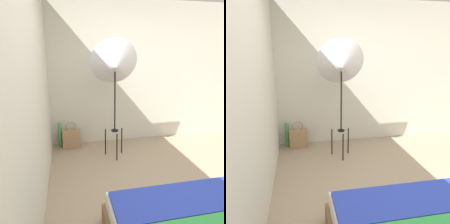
# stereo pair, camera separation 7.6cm
# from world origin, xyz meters

# --- Properties ---
(ground_plane) EXTENTS (14.00, 14.00, 0.00)m
(ground_plane) POSITION_xyz_m (0.00, 0.00, 0.00)
(ground_plane) COLOR gray
(wall_back) EXTENTS (8.00, 0.05, 2.60)m
(wall_back) POSITION_xyz_m (0.00, 2.26, 1.30)
(wall_back) COLOR beige
(wall_back) RESTS_ON ground_plane
(wall_side_left) EXTENTS (0.05, 8.00, 2.60)m
(wall_side_left) POSITION_xyz_m (-1.50, 1.00, 1.30)
(wall_side_left) COLOR beige
(wall_side_left) RESTS_ON ground_plane
(photo_umbrella) EXTENTS (0.75, 0.47, 1.91)m
(photo_umbrella) POSITION_xyz_m (-0.42, 1.56, 1.51)
(photo_umbrella) COLOR black
(photo_umbrella) RESTS_ON ground_plane
(tote_bag) EXTENTS (0.32, 0.18, 0.50)m
(tote_bag) POSITION_xyz_m (-1.12, 2.05, 0.17)
(tote_bag) COLOR #9E7A56
(tote_bag) RESTS_ON ground_plane
(paper_roll) EXTENTS (0.07, 0.07, 0.45)m
(paper_roll) POSITION_xyz_m (-1.32, 2.14, 0.23)
(paper_roll) COLOR #56995B
(paper_roll) RESTS_ON ground_plane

